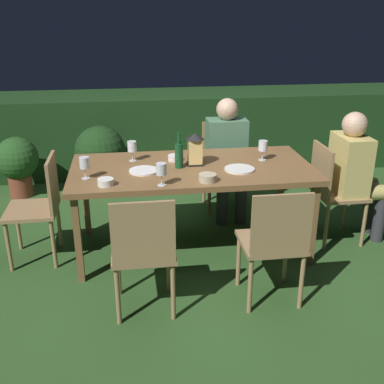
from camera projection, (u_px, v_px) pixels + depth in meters
The scene contains 23 objects.
ground_plane at pixel (192, 247), 4.07m from camera, with size 16.00×16.00×0.00m, color #2D5123.
dining_table at pixel (192, 172), 3.81m from camera, with size 1.96×0.95×0.74m.
chair_head_near at pixel (40, 204), 3.73m from camera, with size 0.40×0.42×0.87m.
chair_side_left_b at pixel (274, 241), 3.15m from camera, with size 0.42×0.40×0.87m.
chair_head_far at pixel (332, 188), 4.05m from camera, with size 0.40×0.42×0.87m.
person_in_mustard at pixel (356, 171), 4.01m from camera, with size 0.48×0.38×1.15m.
chair_side_left_a at pixel (143, 250), 3.04m from camera, with size 0.42×0.40×0.87m.
chair_side_right_b at pixel (223, 161), 4.74m from camera, with size 0.42×0.40×0.87m.
person_in_green at pixel (228, 153), 4.51m from camera, with size 0.38×0.47×1.15m.
lantern_centerpiece at pixel (195, 147), 3.79m from camera, with size 0.15×0.15×0.27m.
green_bottle_on_table at pixel (179, 155), 3.73m from camera, with size 0.07×0.07×0.29m.
wine_glass_a at pixel (161, 170), 3.35m from camera, with size 0.08×0.08×0.17m.
wine_glass_b at pixel (263, 147), 3.91m from camera, with size 0.08×0.08×0.17m.
wine_glass_c at pixel (84, 164), 3.49m from camera, with size 0.08×0.08×0.17m.
wine_glass_d at pixel (132, 147), 3.89m from camera, with size 0.08×0.08×0.17m.
plate_a at pixel (239, 169), 3.71m from camera, with size 0.24×0.24×0.01m, color white.
plate_b at pixel (144, 171), 3.68m from camera, with size 0.23×0.23×0.01m, color white.
bowl_olives at pixel (106, 182), 3.39m from camera, with size 0.12×0.12×0.05m.
bowl_bread at pixel (175, 158), 3.93m from camera, with size 0.11×0.11×0.05m.
bowl_salad at pixel (208, 178), 3.47m from camera, with size 0.13×0.13×0.06m.
hedge_backdrop at pixel (168, 131), 5.95m from camera, with size 6.19×0.88×0.95m, color #193816.
potted_plant_by_hedge at pixel (17, 162), 5.03m from camera, with size 0.46×0.46×0.66m.
potted_plant_corner at pixel (100, 155), 5.14m from camera, with size 0.56×0.56×0.75m.
Camera 1 is at (-0.50, -3.56, 1.96)m, focal length 43.76 mm.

